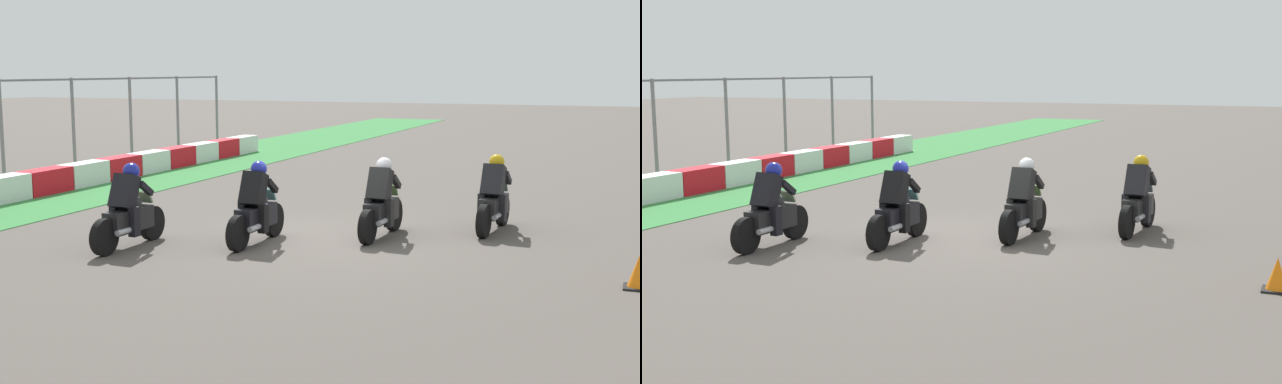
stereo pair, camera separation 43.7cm
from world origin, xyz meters
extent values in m
plane|color=#4F4842|center=(0.00, 0.00, 0.00)|extent=(120.00, 120.00, 0.00)
cube|color=silver|center=(0.78, 8.52, 0.32)|extent=(1.52, 0.60, 0.64)
cube|color=red|center=(2.33, 8.52, 0.32)|extent=(1.52, 0.60, 0.64)
cube|color=silver|center=(3.88, 8.52, 0.32)|extent=(1.52, 0.60, 0.64)
cube|color=red|center=(5.43, 8.52, 0.32)|extent=(1.52, 0.60, 0.64)
cube|color=silver|center=(6.99, 8.52, 0.32)|extent=(1.52, 0.60, 0.64)
cube|color=red|center=(8.54, 8.52, 0.32)|extent=(1.52, 0.60, 0.64)
cube|color=silver|center=(10.09, 8.52, 0.32)|extent=(1.52, 0.60, 0.64)
cube|color=red|center=(11.64, 8.52, 0.32)|extent=(1.52, 0.60, 0.64)
cube|color=silver|center=(13.20, 8.52, 0.32)|extent=(1.52, 0.60, 0.64)
cylinder|color=slate|center=(2.93, 10.42, 1.45)|extent=(0.10, 0.10, 2.90)
cylinder|color=slate|center=(5.87, 10.42, 1.45)|extent=(0.10, 0.10, 2.90)
cylinder|color=slate|center=(8.80, 10.42, 1.45)|extent=(0.10, 0.10, 2.90)
cylinder|color=slate|center=(11.74, 10.42, 1.45)|extent=(0.10, 0.10, 2.90)
cylinder|color=slate|center=(14.67, 10.42, 1.45)|extent=(0.10, 0.10, 2.90)
cylinder|color=black|center=(2.50, -2.99, 0.32)|extent=(0.65, 0.19, 0.64)
cylinder|color=black|center=(1.10, -2.87, 0.32)|extent=(0.65, 0.19, 0.64)
cube|color=black|center=(1.80, -2.93, 0.50)|extent=(1.12, 0.41, 0.40)
ellipsoid|color=black|center=(1.90, -2.94, 0.80)|extent=(0.50, 0.34, 0.24)
cube|color=red|center=(1.29, -2.89, 0.52)|extent=(0.07, 0.16, 0.08)
cylinder|color=#A5A5AD|center=(1.44, -3.06, 0.37)|extent=(0.43, 0.14, 0.10)
cube|color=black|center=(1.70, -2.92, 1.02)|extent=(0.52, 0.44, 0.66)
sphere|color=gold|center=(1.92, -2.94, 1.36)|extent=(0.32, 0.32, 0.30)
cube|color=slate|center=(2.30, -2.97, 0.84)|extent=(0.18, 0.27, 0.23)
cube|color=black|center=(1.70, -2.72, 0.50)|extent=(0.19, 0.15, 0.52)
cube|color=black|center=(1.66, -3.12, 0.50)|extent=(0.19, 0.15, 0.52)
cube|color=black|center=(2.10, -2.77, 1.04)|extent=(0.39, 0.13, 0.31)
cube|color=black|center=(2.06, -3.13, 1.04)|extent=(0.39, 0.13, 0.31)
cylinder|color=black|center=(1.15, -1.10, 0.32)|extent=(0.65, 0.17, 0.64)
cylinder|color=black|center=(-0.25, -1.02, 0.32)|extent=(0.65, 0.17, 0.64)
cube|color=black|center=(0.45, -1.06, 0.50)|extent=(1.12, 0.38, 0.40)
ellipsoid|color=black|center=(0.55, -1.06, 0.80)|extent=(0.50, 0.33, 0.24)
cube|color=red|center=(-0.06, -1.03, 0.52)|extent=(0.07, 0.16, 0.08)
cylinder|color=#A5A5AD|center=(0.09, -1.20, 0.37)|extent=(0.42, 0.12, 0.10)
cube|color=black|center=(0.35, -1.05, 1.02)|extent=(0.51, 0.43, 0.66)
sphere|color=silver|center=(0.57, -1.06, 1.36)|extent=(0.32, 0.32, 0.30)
cube|color=#6D8F50|center=(0.95, -1.08, 0.84)|extent=(0.17, 0.27, 0.23)
cube|color=black|center=(0.34, -0.85, 0.50)|extent=(0.19, 0.15, 0.52)
cube|color=black|center=(0.32, -1.25, 0.50)|extent=(0.19, 0.15, 0.52)
cube|color=black|center=(0.74, -0.89, 1.04)|extent=(0.39, 0.12, 0.31)
cube|color=black|center=(0.72, -1.25, 1.04)|extent=(0.39, 0.12, 0.31)
cylinder|color=black|center=(-0.24, 0.87, 0.32)|extent=(0.64, 0.15, 0.64)
cylinder|color=black|center=(-1.64, 0.89, 0.32)|extent=(0.64, 0.15, 0.64)
cube|color=black|center=(-0.94, 0.88, 0.50)|extent=(1.11, 0.34, 0.40)
ellipsoid|color=black|center=(-0.84, 0.88, 0.80)|extent=(0.49, 0.31, 0.24)
cube|color=red|center=(-1.45, 0.89, 0.52)|extent=(0.06, 0.16, 0.08)
cylinder|color=#A5A5AD|center=(-1.29, 0.73, 0.37)|extent=(0.42, 0.11, 0.10)
cube|color=black|center=(-1.04, 0.88, 1.02)|extent=(0.49, 0.41, 0.66)
sphere|color=#1C259C|center=(-0.82, 0.88, 1.36)|extent=(0.31, 0.31, 0.30)
cube|color=slate|center=(-0.44, 0.87, 0.84)|extent=(0.16, 0.26, 0.23)
cube|color=black|center=(-1.06, 1.08, 0.50)|extent=(0.18, 0.14, 0.52)
cube|color=black|center=(-1.07, 0.68, 0.50)|extent=(0.18, 0.14, 0.52)
cube|color=black|center=(-0.66, 1.06, 1.04)|extent=(0.39, 0.11, 0.31)
cube|color=black|center=(-0.67, 0.70, 1.04)|extent=(0.39, 0.11, 0.31)
cylinder|color=black|center=(-1.38, 2.83, 0.32)|extent=(0.64, 0.15, 0.64)
cylinder|color=black|center=(-2.78, 2.86, 0.32)|extent=(0.64, 0.15, 0.64)
cube|color=black|center=(-2.08, 2.84, 0.50)|extent=(1.11, 0.34, 0.40)
ellipsoid|color=black|center=(-1.98, 2.84, 0.80)|extent=(0.49, 0.31, 0.24)
cube|color=red|center=(-2.59, 2.85, 0.52)|extent=(0.06, 0.16, 0.08)
cylinder|color=#A5A5AD|center=(-2.43, 2.69, 0.37)|extent=(0.42, 0.11, 0.10)
cube|color=black|center=(-2.18, 2.85, 1.02)|extent=(0.49, 0.41, 0.66)
sphere|color=#1C259C|center=(-1.96, 2.84, 1.36)|extent=(0.31, 0.31, 0.30)
cube|color=#6A835E|center=(-1.58, 2.84, 0.84)|extent=(0.16, 0.26, 0.23)
cube|color=black|center=(-2.19, 3.05, 0.50)|extent=(0.18, 0.14, 0.52)
cube|color=black|center=(-2.20, 2.65, 0.50)|extent=(0.18, 0.14, 0.52)
cube|color=black|center=(-1.79, 3.02, 1.04)|extent=(0.39, 0.11, 0.31)
cube|color=black|center=(-1.80, 2.66, 1.04)|extent=(0.39, 0.11, 0.31)
cube|color=black|center=(-1.61, -5.62, 0.01)|extent=(0.40, 0.40, 0.03)
cone|color=orange|center=(-1.61, -5.62, 0.25)|extent=(0.32, 0.32, 0.50)
camera|label=1|loc=(-13.80, -5.56, 3.15)|focal=45.03mm
camera|label=2|loc=(-13.63, -5.96, 3.15)|focal=45.03mm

